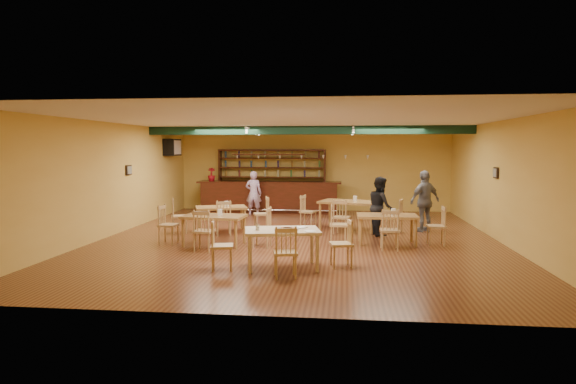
# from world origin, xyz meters

# --- Properties ---
(floor) EXTENTS (12.00, 12.00, 0.00)m
(floor) POSITION_xyz_m (0.00, 0.00, 0.00)
(floor) COLOR #542B18
(floor) RESTS_ON ground
(ceiling_beam) EXTENTS (10.00, 0.30, 0.25)m
(ceiling_beam) POSITION_xyz_m (0.00, 2.80, 2.87)
(ceiling_beam) COLOR black
(ceiling_beam) RESTS_ON ceiling
(track_rail_left) EXTENTS (0.05, 2.50, 0.05)m
(track_rail_left) POSITION_xyz_m (-1.80, 3.40, 2.94)
(track_rail_left) COLOR white
(track_rail_left) RESTS_ON ceiling
(track_rail_right) EXTENTS (0.05, 2.50, 0.05)m
(track_rail_right) POSITION_xyz_m (1.40, 3.40, 2.94)
(track_rail_right) COLOR white
(track_rail_right) RESTS_ON ceiling
(ac_unit) EXTENTS (0.34, 0.70, 0.48)m
(ac_unit) POSITION_xyz_m (-4.80, 4.20, 2.35)
(ac_unit) COLOR white
(ac_unit) RESTS_ON wall_left
(picture_left) EXTENTS (0.04, 0.34, 0.28)m
(picture_left) POSITION_xyz_m (-4.97, 1.00, 1.70)
(picture_left) COLOR black
(picture_left) RESTS_ON wall_left
(picture_right) EXTENTS (0.04, 0.34, 0.28)m
(picture_right) POSITION_xyz_m (4.97, 0.50, 1.70)
(picture_right) COLOR black
(picture_right) RESTS_ON wall_right
(bar_counter) EXTENTS (5.17, 0.85, 1.13)m
(bar_counter) POSITION_xyz_m (-1.54, 5.15, 0.56)
(bar_counter) COLOR black
(bar_counter) RESTS_ON ground
(back_bar_hutch) EXTENTS (4.00, 0.40, 2.28)m
(back_bar_hutch) POSITION_xyz_m (-1.54, 5.78, 1.14)
(back_bar_hutch) COLOR black
(back_bar_hutch) RESTS_ON ground
(poinsettia) EXTENTS (0.35, 0.35, 0.48)m
(poinsettia) POSITION_xyz_m (-3.67, 5.15, 1.37)
(poinsettia) COLOR #A90F1A
(poinsettia) RESTS_ON bar_counter
(dining_table_a) EXTENTS (1.58, 1.24, 0.69)m
(dining_table_a) POSITION_xyz_m (-2.26, 0.93, 0.35)
(dining_table_a) COLOR olive
(dining_table_a) RESTS_ON ground
(dining_table_b) EXTENTS (1.87, 1.44, 0.83)m
(dining_table_b) POSITION_xyz_m (1.32, 1.57, 0.41)
(dining_table_b) COLOR olive
(dining_table_b) RESTS_ON ground
(dining_table_c) EXTENTS (1.51, 0.99, 0.72)m
(dining_table_c) POSITION_xyz_m (-1.93, -1.10, 0.36)
(dining_table_c) COLOR olive
(dining_table_c) RESTS_ON ground
(dining_table_d) EXTENTS (1.44, 0.87, 0.72)m
(dining_table_d) POSITION_xyz_m (2.19, -0.48, 0.36)
(dining_table_d) COLOR olive
(dining_table_d) RESTS_ON ground
(near_table) EXTENTS (1.57, 1.18, 0.76)m
(near_table) POSITION_xyz_m (-0.03, -3.20, 0.38)
(near_table) COLOR #D2B78C
(near_table) RESTS_ON ground
(pizza_tray) EXTENTS (0.43, 0.43, 0.01)m
(pizza_tray) POSITION_xyz_m (0.08, -3.20, 0.77)
(pizza_tray) COLOR silver
(pizza_tray) RESTS_ON near_table
(parmesan_shaker) EXTENTS (0.09, 0.09, 0.11)m
(parmesan_shaker) POSITION_xyz_m (-0.48, -3.35, 0.81)
(parmesan_shaker) COLOR #EAE5C6
(parmesan_shaker) RESTS_ON near_table
(napkin_stack) EXTENTS (0.25, 0.24, 0.03)m
(napkin_stack) POSITION_xyz_m (0.33, -3.00, 0.77)
(napkin_stack) COLOR white
(napkin_stack) RESTS_ON near_table
(pizza_server) EXTENTS (0.33, 0.15, 0.00)m
(pizza_server) POSITION_xyz_m (0.23, -3.15, 0.78)
(pizza_server) COLOR silver
(pizza_server) RESTS_ON pizza_tray
(side_plate) EXTENTS (0.26, 0.26, 0.01)m
(side_plate) POSITION_xyz_m (0.53, -3.40, 0.77)
(side_plate) COLOR white
(side_plate) RESTS_ON near_table
(patron_bar) EXTENTS (0.57, 0.38, 1.54)m
(patron_bar) POSITION_xyz_m (-1.97, 4.33, 0.77)
(patron_bar) COLOR purple
(patron_bar) RESTS_ON ground
(patron_right_a) EXTENTS (0.73, 0.86, 1.57)m
(patron_right_a) POSITION_xyz_m (2.12, 0.77, 0.79)
(patron_right_a) COLOR black
(patron_right_a) RESTS_ON ground
(patron_right_b) EXTENTS (1.06, 0.90, 1.71)m
(patron_right_b) POSITION_xyz_m (3.39, 1.52, 0.85)
(patron_right_b) COLOR slate
(patron_right_b) RESTS_ON ground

